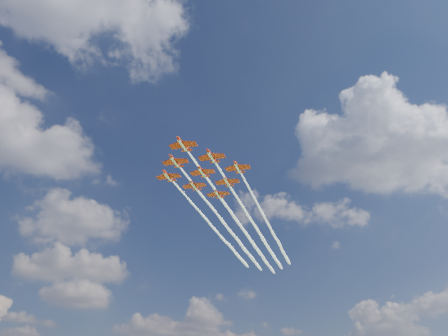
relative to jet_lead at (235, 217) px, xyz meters
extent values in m
cylinder|color=red|center=(-46.73, -49.61, 0.00)|extent=(6.06, 6.34, 1.06)
cone|color=red|center=(-50.03, -53.12, 0.00)|extent=(2.09, 2.13, 1.06)
cone|color=red|center=(-43.62, -46.32, 0.00)|extent=(1.69, 1.71, 0.96)
ellipsoid|color=black|center=(-48.05, -51.01, 0.43)|extent=(2.01, 2.06, 0.69)
cube|color=red|center=(-46.40, -49.26, -0.05)|extent=(8.57, 8.32, 0.13)
cube|color=red|center=(-44.09, -46.81, 0.00)|extent=(3.45, 3.36, 0.12)
cube|color=red|center=(-43.95, -46.67, 0.87)|extent=(1.16, 1.21, 1.73)
cube|color=white|center=(-46.73, -49.61, -0.48)|extent=(5.59, 5.86, 0.12)
cylinder|color=red|center=(-34.95, -46.76, 0.00)|extent=(6.06, 6.34, 1.06)
cone|color=red|center=(-38.25, -50.27, 0.00)|extent=(2.09, 2.13, 1.06)
cone|color=red|center=(-31.84, -43.46, 0.00)|extent=(1.69, 1.71, 0.96)
ellipsoid|color=black|center=(-36.27, -48.16, 0.43)|extent=(2.01, 2.06, 0.69)
cube|color=red|center=(-34.61, -46.41, -0.05)|extent=(8.57, 8.32, 0.13)
cube|color=red|center=(-32.30, -43.96, 0.00)|extent=(3.45, 3.36, 0.12)
cube|color=red|center=(-32.17, -43.82, 0.87)|extent=(1.16, 1.21, 1.73)
cube|color=white|center=(-34.95, -46.76, -0.48)|extent=(5.59, 5.86, 0.12)
cylinder|color=red|center=(-44.59, -37.68, 0.00)|extent=(6.06, 6.34, 1.06)
cone|color=red|center=(-47.89, -41.19, 0.00)|extent=(2.09, 2.13, 1.06)
cone|color=red|center=(-41.48, -34.38, 0.00)|extent=(1.69, 1.71, 0.96)
ellipsoid|color=black|center=(-45.91, -39.08, 0.43)|extent=(2.01, 2.06, 0.69)
cube|color=red|center=(-44.26, -37.33, -0.05)|extent=(8.57, 8.32, 0.13)
cube|color=red|center=(-41.95, -34.87, 0.00)|extent=(3.45, 3.36, 0.12)
cube|color=red|center=(-41.81, -34.73, 0.87)|extent=(1.16, 1.21, 1.73)
cube|color=white|center=(-44.59, -37.68, -0.48)|extent=(5.59, 5.86, 0.12)
cylinder|color=red|center=(-23.16, -43.91, 0.00)|extent=(6.06, 6.34, 1.06)
cone|color=red|center=(-26.46, -47.42, 0.00)|extent=(2.09, 2.13, 1.06)
cone|color=red|center=(-20.06, -40.61, 0.00)|extent=(1.69, 1.71, 0.96)
ellipsoid|color=black|center=(-24.48, -45.31, 0.43)|extent=(2.01, 2.06, 0.69)
cube|color=red|center=(-22.83, -43.56, -0.05)|extent=(8.57, 8.32, 0.13)
cube|color=red|center=(-20.52, -41.10, 0.00)|extent=(3.45, 3.36, 0.12)
cube|color=red|center=(-20.39, -40.96, 0.87)|extent=(1.16, 1.21, 1.73)
cube|color=white|center=(-23.16, -43.91, -0.48)|extent=(5.59, 5.86, 0.12)
cylinder|color=red|center=(-32.80, -34.83, 0.00)|extent=(6.06, 6.34, 1.06)
cone|color=red|center=(-36.11, -38.34, 0.00)|extent=(2.09, 2.13, 1.06)
cone|color=red|center=(-29.70, -31.53, 0.00)|extent=(1.69, 1.71, 0.96)
ellipsoid|color=black|center=(-34.13, -36.23, 0.43)|extent=(2.01, 2.06, 0.69)
cube|color=red|center=(-32.47, -34.48, -0.05)|extent=(8.57, 8.32, 0.13)
cube|color=red|center=(-30.16, -32.02, 0.00)|extent=(3.45, 3.36, 0.12)
cube|color=red|center=(-30.03, -31.88, 0.87)|extent=(1.16, 1.21, 1.73)
cube|color=white|center=(-32.80, -34.83, -0.48)|extent=(5.59, 5.86, 0.12)
cylinder|color=red|center=(-42.45, -25.75, 0.00)|extent=(6.06, 6.34, 1.06)
cone|color=red|center=(-45.75, -29.25, 0.00)|extent=(2.09, 2.13, 1.06)
cone|color=red|center=(-39.34, -22.45, 0.00)|extent=(1.69, 1.71, 0.96)
ellipsoid|color=black|center=(-43.77, -27.15, 0.43)|extent=(2.01, 2.06, 0.69)
cube|color=red|center=(-42.12, -25.39, -0.05)|extent=(8.57, 8.32, 0.13)
cube|color=red|center=(-39.80, -22.94, 0.00)|extent=(3.45, 3.36, 0.12)
cube|color=red|center=(-39.67, -22.80, 0.87)|extent=(1.16, 1.21, 1.73)
cube|color=white|center=(-42.45, -25.75, -0.48)|extent=(5.59, 5.86, 0.12)
cylinder|color=red|center=(-21.02, -31.98, 0.00)|extent=(6.06, 6.34, 1.06)
cone|color=red|center=(-24.32, -35.48, 0.00)|extent=(2.09, 2.13, 1.06)
cone|color=red|center=(-17.92, -28.68, 0.00)|extent=(1.69, 1.71, 0.96)
ellipsoid|color=black|center=(-22.34, -33.38, 0.43)|extent=(2.01, 2.06, 0.69)
cube|color=red|center=(-20.69, -31.63, -0.05)|extent=(8.57, 8.32, 0.13)
cube|color=red|center=(-18.38, -29.17, 0.00)|extent=(3.45, 3.36, 0.12)
cube|color=red|center=(-18.25, -29.03, 0.87)|extent=(1.16, 1.21, 1.73)
cube|color=white|center=(-21.02, -31.98, -0.48)|extent=(5.59, 5.86, 0.12)
cylinder|color=red|center=(-30.66, -22.89, 0.00)|extent=(6.06, 6.34, 1.06)
cone|color=red|center=(-33.97, -26.40, 0.00)|extent=(2.09, 2.13, 1.06)
cone|color=red|center=(-27.56, -19.60, 0.00)|extent=(1.69, 1.71, 0.96)
ellipsoid|color=black|center=(-31.98, -24.30, 0.43)|extent=(2.01, 2.06, 0.69)
cube|color=red|center=(-30.33, -22.54, -0.05)|extent=(8.57, 8.32, 0.13)
cube|color=red|center=(-28.02, -20.09, 0.00)|extent=(3.45, 3.36, 0.12)
cube|color=red|center=(-27.89, -19.95, 0.87)|extent=(1.16, 1.21, 1.73)
cube|color=white|center=(-30.66, -22.89, -0.48)|extent=(5.59, 5.86, 0.12)
cylinder|color=red|center=(-18.88, -20.04, 0.00)|extent=(6.06, 6.34, 1.06)
cone|color=red|center=(-22.18, -23.55, 0.00)|extent=(2.09, 2.13, 1.06)
cone|color=red|center=(-15.77, -16.75, 0.00)|extent=(1.69, 1.71, 0.96)
ellipsoid|color=black|center=(-20.20, -21.45, 0.43)|extent=(2.01, 2.06, 0.69)
cube|color=red|center=(-18.55, -19.69, -0.05)|extent=(8.57, 8.32, 0.13)
cube|color=red|center=(-16.24, -17.24, 0.00)|extent=(3.45, 3.36, 0.12)
cube|color=red|center=(-16.10, -17.10, 0.87)|extent=(1.16, 1.21, 1.73)
cube|color=white|center=(-18.88, -20.04, -0.48)|extent=(5.59, 5.86, 0.12)
camera|label=1|loc=(-91.72, -163.33, -71.34)|focal=35.00mm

